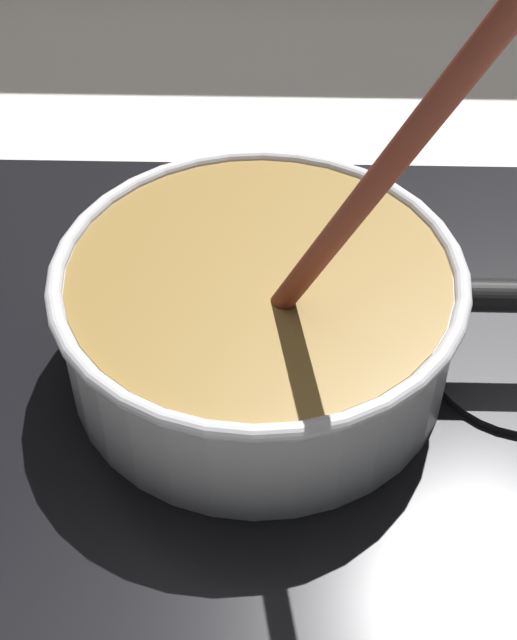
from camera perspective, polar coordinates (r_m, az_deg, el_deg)
ground at (r=0.57m, az=2.01°, el=-13.63°), size 2.40×1.60×0.04m
hob_plate at (r=0.62m, az=-0.00°, el=-3.12°), size 0.56×0.48×0.01m
burner_ring at (r=0.61m, az=0.00°, el=-2.50°), size 0.18×0.18×0.01m
cooking_pan at (r=0.58m, az=0.18°, el=0.37°), size 0.42×0.27×0.32m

